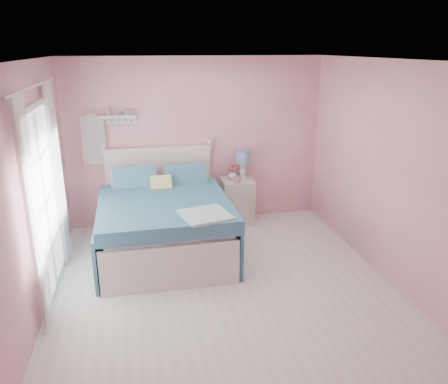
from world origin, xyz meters
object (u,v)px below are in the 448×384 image
object	(u,v)px
vase	(232,174)
table_lamp	(243,158)
bed	(164,223)
nightstand	(237,201)
teacup	(237,180)

from	to	relation	value
vase	table_lamp	bearing A→B (deg)	12.84
vase	bed	bearing A→B (deg)	-142.67
table_lamp	vase	size ratio (longest dim) A/B	2.99
nightstand	table_lamp	bearing A→B (deg)	41.12
bed	teacup	xyz separation A→B (m)	(1.19, 0.67, 0.35)
bed	table_lamp	world-z (taller)	bed
table_lamp	vase	world-z (taller)	table_lamp
table_lamp	teacup	world-z (taller)	table_lamp
nightstand	vase	size ratio (longest dim) A/B	4.71
table_lamp	vase	bearing A→B (deg)	-167.16
table_lamp	teacup	bearing A→B (deg)	-120.07
nightstand	table_lamp	size ratio (longest dim) A/B	1.57
bed	table_lamp	bearing A→B (deg)	33.13
vase	teacup	bearing A→B (deg)	-80.18
nightstand	teacup	xyz separation A→B (m)	(-0.03, -0.15, 0.40)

